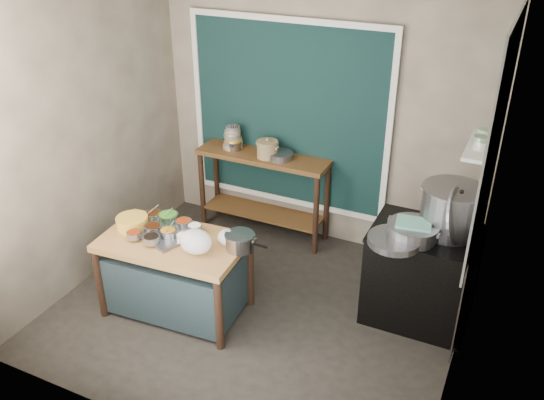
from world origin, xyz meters
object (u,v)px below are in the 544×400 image
at_px(steamer, 413,232).
at_px(stove_block, 421,276).
at_px(utensil_cup, 234,145).
at_px(saucepan, 240,241).
at_px(ceramic_crock, 267,150).
at_px(prep_table, 176,275).
at_px(yellow_basin, 132,222).
at_px(condiment_tray, 163,232).
at_px(back_counter, 263,194).
at_px(stock_pot, 451,210).

bearing_deg(steamer, stove_block, 60.00).
bearing_deg(stove_block, utensil_cup, 162.00).
bearing_deg(saucepan, ceramic_crock, 108.81).
height_order(saucepan, ceramic_crock, ceramic_crock).
xyz_separation_m(prep_table, yellow_basin, (-0.44, 0.02, 0.43)).
bearing_deg(ceramic_crock, condiment_tray, -101.73).
distance_m(back_counter, stove_block, 2.04).
distance_m(yellow_basin, stock_pot, 2.76).
distance_m(yellow_basin, saucepan, 1.04).
distance_m(condiment_tray, stock_pot, 2.47).
height_order(back_counter, condiment_tray, back_counter).
bearing_deg(saucepan, stock_pot, 29.66).
distance_m(stock_pot, steamer, 0.38).
relative_size(back_counter, stock_pot, 2.76).
height_order(prep_table, saucepan, saucepan).
xyz_separation_m(condiment_tray, saucepan, (0.73, 0.07, 0.06)).
distance_m(prep_table, stock_pot, 2.45).
bearing_deg(condiment_tray, stock_pot, 20.97).
bearing_deg(stock_pot, saucepan, -152.57).
distance_m(yellow_basin, ceramic_crock, 1.65).
xyz_separation_m(saucepan, utensil_cup, (-0.83, 1.45, 0.17)).
xyz_separation_m(condiment_tray, stock_pot, (2.29, 0.88, 0.32)).
distance_m(back_counter, utensil_cup, 0.62).
xyz_separation_m(back_counter, utensil_cup, (-0.34, -0.00, 0.52)).
bearing_deg(ceramic_crock, utensil_cup, 175.27).
bearing_deg(yellow_basin, stock_pot, 19.42).
xyz_separation_m(back_counter, yellow_basin, (-0.54, -1.56, 0.33)).
relative_size(stove_block, utensil_cup, 5.86).
bearing_deg(steamer, back_counter, 153.56).
distance_m(prep_table, back_counter, 1.59).
relative_size(prep_table, ceramic_crock, 5.27).
xyz_separation_m(prep_table, utensil_cup, (-0.24, 1.58, 0.62)).
relative_size(prep_table, saucepan, 4.80).
height_order(utensil_cup, ceramic_crock, ceramic_crock).
bearing_deg(utensil_cup, stock_pot, -15.08).
bearing_deg(back_counter, stock_pot, -17.50).
height_order(prep_table, condiment_tray, condiment_tray).
height_order(back_counter, steamer, steamer).
height_order(back_counter, utensil_cup, utensil_cup).
bearing_deg(prep_table, steamer, 16.05).
height_order(yellow_basin, ceramic_crock, ceramic_crock).
bearing_deg(ceramic_crock, yellow_basin, -111.81).
relative_size(utensil_cup, steamer, 0.36).
relative_size(prep_table, back_counter, 0.86).
relative_size(condiment_tray, yellow_basin, 1.93).
bearing_deg(back_counter, saucepan, -71.26).
height_order(prep_table, yellow_basin, yellow_basin).
distance_m(condiment_tray, ceramic_crock, 1.54).
distance_m(saucepan, steamer, 1.43).
bearing_deg(stove_block, stock_pot, 29.71).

